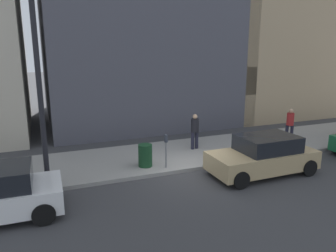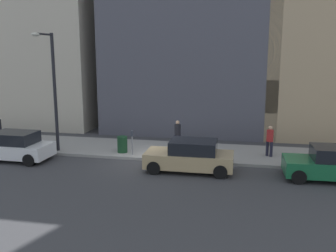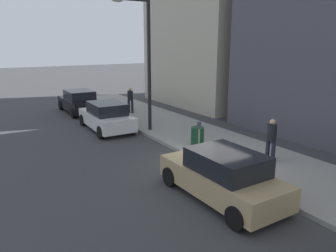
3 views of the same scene
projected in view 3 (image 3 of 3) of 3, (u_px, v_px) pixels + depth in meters
ground_plane at (205, 166)px, 12.56m from camera, size 120.00×120.00×0.00m
sidewalk at (243, 155)px, 13.55m from camera, size 4.00×36.00×0.15m
parked_car_tan at (223, 176)px, 9.79m from camera, size 1.96×4.22×1.52m
parked_car_white at (106, 117)px, 17.64m from camera, size 2.00×4.24×1.52m
parked_car_black at (79, 102)px, 22.08m from camera, size 1.93×4.21×1.52m
parking_meter at (199, 134)px, 13.38m from camera, size 0.14×0.10×1.35m
streetlamp at (144, 55)px, 16.21m from camera, size 1.97×0.32×6.50m
trash_bin at (197, 137)px, 14.29m from camera, size 0.56×0.56×0.90m
pedestrian_midblock at (271, 138)px, 12.49m from camera, size 0.36×0.40×1.66m
pedestrian_far_corner at (130, 99)px, 21.21m from camera, size 0.36×0.36×1.66m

